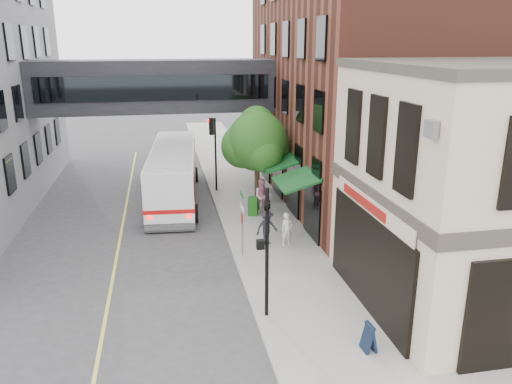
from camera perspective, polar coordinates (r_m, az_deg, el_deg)
name	(u,v)px	position (r m, az deg, el deg)	size (l,w,h in m)	color
ground	(267,355)	(15.82, 1.30, -18.10)	(120.00, 120.00, 0.00)	#38383A
sidewalk_main	(250,205)	(28.53, -0.66, -1.46)	(4.00, 60.00, 0.15)	gray
corner_building	(509,187)	(19.40, 26.91, 0.53)	(10.19, 8.12, 8.45)	beige
brick_building	(382,78)	(30.52, 14.23, 12.50)	(13.76, 18.00, 14.00)	#56271B
skyway_bridge	(155,86)	(30.76, -11.47, 11.80)	(14.00, 3.18, 3.00)	black
traffic_signal_near	(266,237)	(16.18, 1.16, -5.21)	(0.44, 0.22, 4.60)	black
traffic_signal_far	(213,140)	(30.36, -4.94, 5.97)	(0.53, 0.28, 4.50)	black
street_sign_pole	(242,217)	(21.15, -1.60, -2.82)	(0.08, 0.75, 3.00)	gray
street_tree	(256,141)	(26.85, 0.03, 5.83)	(3.80, 3.20, 5.60)	#382619
lane_marking	(120,241)	(24.51, -15.33, -5.44)	(0.12, 40.00, 0.01)	#D8CC4C
bus	(174,171)	(29.73, -9.41, 2.35)	(3.42, 11.50, 3.05)	white
pedestrian_a	(287,229)	(22.55, 3.55, -4.29)	(0.57, 0.37, 1.55)	silver
pedestrian_b	(263,196)	(26.60, 0.75, -0.49)	(0.94, 0.73, 1.93)	pink
pedestrian_c	(267,227)	(22.67, 1.25, -4.05)	(1.05, 0.60, 1.62)	black
newspaper_box	(253,206)	(26.48, -0.35, -1.62)	(0.50, 0.44, 1.00)	#175513
sandwich_board	(369,337)	(15.87, 12.80, -15.88)	(0.32, 0.49, 0.88)	black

